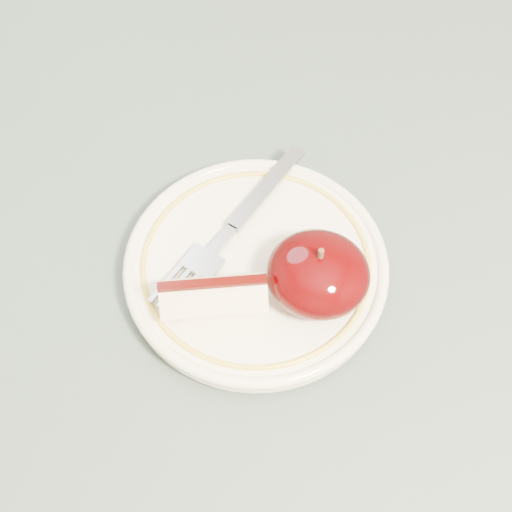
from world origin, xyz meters
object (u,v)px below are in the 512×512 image
(apple_half, at_px, (318,274))
(fork, at_px, (231,229))
(plate, at_px, (256,266))
(table, at_px, (291,311))

(apple_half, xyz_separation_m, fork, (-0.07, 0.03, -0.02))
(plate, bearing_deg, fork, 141.29)
(table, relative_size, plate, 4.52)
(apple_half, relative_size, fork, 0.42)
(plate, bearing_deg, apple_half, -10.93)
(plate, bearing_deg, table, 40.93)
(fork, bearing_deg, plate, -111.01)
(table, bearing_deg, plate, -139.07)
(plate, distance_m, apple_half, 0.06)
(table, height_order, plate, plate)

